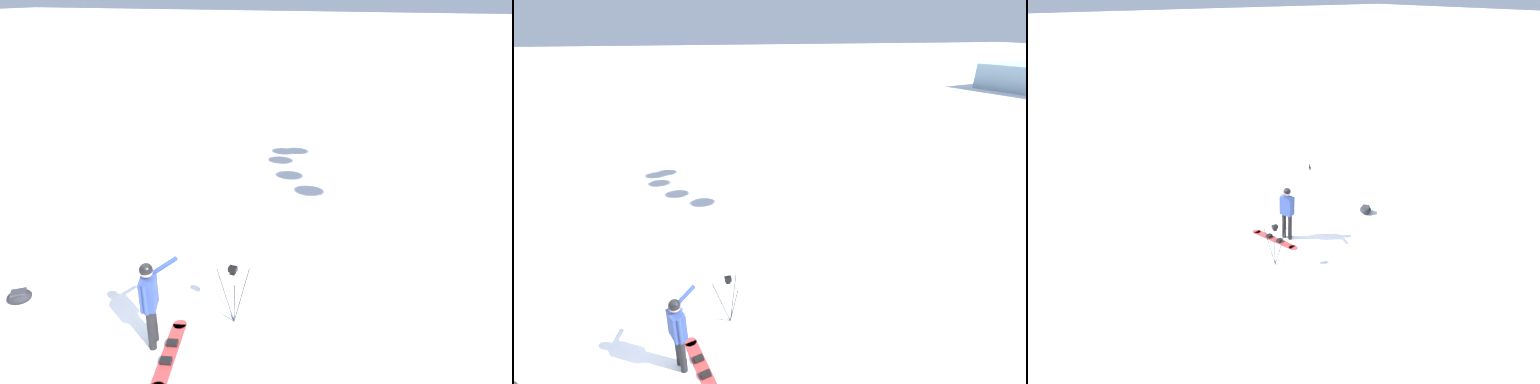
# 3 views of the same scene
# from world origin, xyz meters

# --- Properties ---
(ground_plane) EXTENTS (300.00, 300.00, 0.00)m
(ground_plane) POSITION_xyz_m (0.00, 0.00, 0.00)
(ground_plane) COLOR white
(snowboarder) EXTENTS (0.64, 0.64, 1.78)m
(snowboarder) POSITION_xyz_m (-0.50, -0.65, 1.08)
(snowboarder) COLOR black
(snowboarder) RESTS_ON ground_plane
(snowboard) EXTENTS (1.78, 0.69, 0.10)m
(snowboard) POSITION_xyz_m (-0.63, -1.04, 0.02)
(snowboard) COLOR #B23333
(snowboard) RESTS_ON ground_plane
(camera_tripod) EXTENTS (0.64, 0.61, 1.29)m
(camera_tripod) POSITION_xyz_m (0.58, -1.79, 0.92)
(camera_tripod) COLOR #262628
(camera_tripod) RESTS_ON ground_plane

